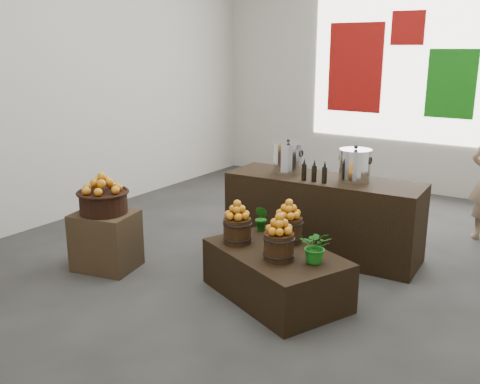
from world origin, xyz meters
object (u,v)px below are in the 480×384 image
Objects in this scene: counter at (322,216)px; stock_pot_left at (288,159)px; display_table at (276,274)px; stock_pot_center at (355,167)px; crate at (106,241)px; wicker_basket at (103,203)px.

stock_pot_left is (-0.43, -0.03, 0.59)m from counter.
display_table is 3.98× the size of stock_pot_center.
display_table is (1.79, 0.39, -0.07)m from crate.
stock_pot_left is at bearing -180.00° from counter.
stock_pot_left reaches higher than wicker_basket.
counter reaches higher than wicker_basket.
counter is at bearing 44.08° from crate.
crate is 1.84× the size of stock_pot_left.
display_table is 0.61× the size of counter.
wicker_basket is at bearing -127.91° from stock_pot_left.
wicker_basket is 1.47× the size of stock_pot_center.
stock_pot_center reaches higher than display_table.
stock_pot_left is (1.24, 1.59, 0.72)m from crate.
display_table is at bearing -99.66° from stock_pot_center.
display_table is at bearing 12.30° from crate.
stock_pot_center is at bearing 3.38° from stock_pot_left.
wicker_basket is 0.23× the size of counter.
counter is 6.47× the size of stock_pot_center.
wicker_basket is (0.00, 0.00, 0.41)m from crate.
wicker_basket is 1.89m from display_table.
counter is 0.73m from stock_pot_left.
crate is at bearing -139.30° from counter.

